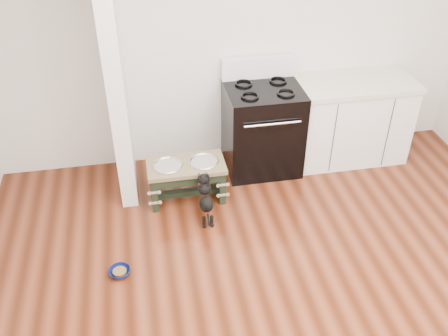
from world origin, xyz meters
The scene contains 8 objects.
ground centered at (0.00, 0.00, 0.00)m, with size 5.00×5.00×0.00m, color #40190B.
room_shell centered at (0.00, 0.00, 1.62)m, with size 5.00×5.00×5.00m.
partition_wall centered at (-1.18, 2.10, 1.35)m, with size 0.15×0.80×2.70m, color silver.
oven_range centered at (0.25, 2.16, 0.48)m, with size 0.76×0.69×1.14m.
cabinet_run centered at (1.23, 2.18, 0.45)m, with size 1.24×0.64×0.91m.
dog_feeder centered at (-0.61, 1.74, 0.29)m, with size 0.75×0.40×0.43m.
puppy centered at (-0.47, 1.39, 0.25)m, with size 0.13×0.39×0.46m.
floor_bowl centered at (-1.29, 0.82, 0.03)m, with size 0.22×0.22×0.06m.
Camera 1 is at (-0.97, -2.18, 3.14)m, focal length 40.00 mm.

